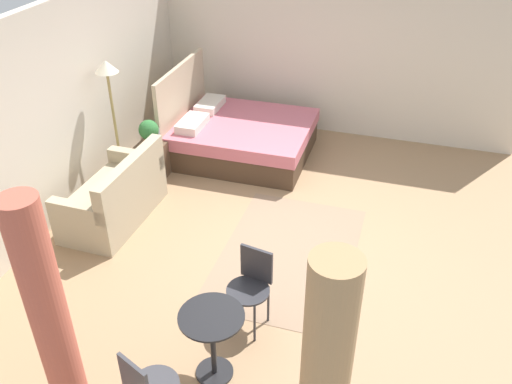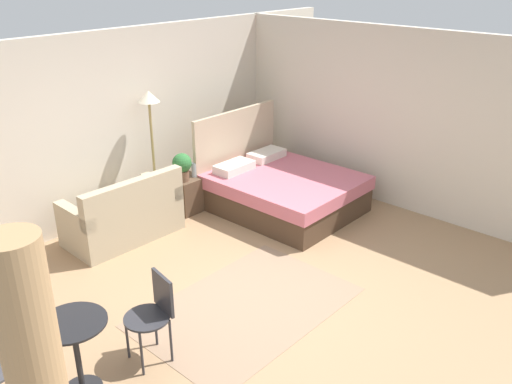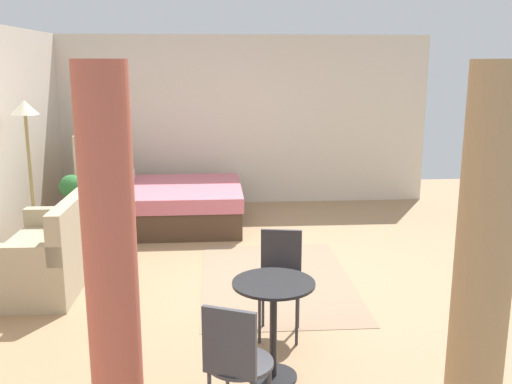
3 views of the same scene
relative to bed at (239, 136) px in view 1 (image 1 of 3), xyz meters
The scene contains 13 objects.
ground_plane 2.21m from the bed, 147.54° to the right, with size 9.23×8.65×0.02m, color #9E7A56.
wall_back 2.66m from the bed, 138.21° to the left, with size 9.23×0.12×2.56m, color beige.
wall_right 1.98m from the bed, 42.77° to the right, with size 0.12×5.65×2.56m, color beige.
area_rug 2.53m from the bed, 148.19° to the right, with size 2.26×1.50×0.01m, color #93755B.
bed is the anchor object (origin of this frame).
couch 2.27m from the bed, 156.20° to the left, with size 1.46×0.79×0.89m.
nightstand 1.35m from the bed, 135.42° to the left, with size 0.43×0.38×0.51m.
potted_plant 1.47m from the bed, 139.33° to the left, with size 0.27×0.27×0.40m.
vase 1.27m from the bed, 132.89° to the left, with size 0.09×0.09×0.20m.
floor_lamp 2.13m from the bed, 134.28° to the left, with size 0.30×0.30×1.76m.
balcony_table 4.11m from the bed, 164.36° to the right, with size 0.56×0.56×0.71m.
cafe_chair_near_window 3.48m from the bed, 159.16° to the right, with size 0.48×0.48×0.84m.
curtain_right 4.78m from the bed, behind, with size 0.27×0.27×2.17m.
Camera 1 is at (-5.09, -1.25, 3.99)m, focal length 38.08 mm.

